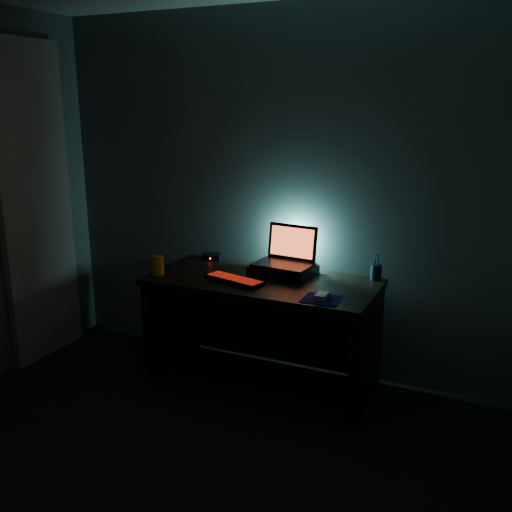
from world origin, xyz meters
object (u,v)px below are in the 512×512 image
at_px(mouse, 322,296).
at_px(juice_glass, 158,265).
at_px(laptop, 287,255).
at_px(pen_cup, 376,272).
at_px(keyboard, 234,280).
at_px(router, 212,257).

bearing_deg(mouse, juice_glass, 176.75).
distance_m(laptop, pen_cup, 0.60).
height_order(keyboard, juice_glass, juice_glass).
xyz_separation_m(keyboard, pen_cup, (0.82, 0.41, 0.04)).
xyz_separation_m(laptop, pen_cup, (0.59, 0.09, -0.07)).
height_order(laptop, pen_cup, laptop).
relative_size(laptop, mouse, 3.67).
bearing_deg(juice_glass, laptop, 27.30).
relative_size(laptop, keyboard, 0.94).
relative_size(mouse, juice_glass, 0.86).
bearing_deg(laptop, router, 178.69).
distance_m(pen_cup, juice_glass, 1.44).
relative_size(laptop, pen_cup, 3.92).
bearing_deg(keyboard, mouse, 5.17).
relative_size(pen_cup, router, 0.65).
bearing_deg(router, mouse, -44.02).
xyz_separation_m(pen_cup, juice_glass, (-1.36, -0.48, 0.01)).
relative_size(keyboard, pen_cup, 4.16).
bearing_deg(pen_cup, juice_glass, -160.47).
relative_size(pen_cup, juice_glass, 0.80).
bearing_deg(pen_cup, laptop, -171.79).
xyz_separation_m(laptop, juice_glass, (-0.77, -0.40, -0.06)).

